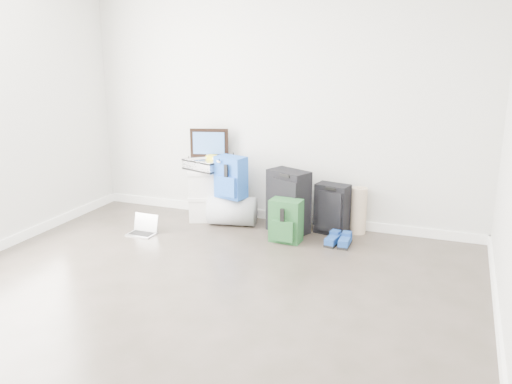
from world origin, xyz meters
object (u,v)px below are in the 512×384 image
at_px(boxes_stack, 207,194).
at_px(carry_on, 332,209).
at_px(duffel_bag, 232,211).
at_px(laptop, 143,229).
at_px(large_suitcase, 288,202).
at_px(briefcase, 206,164).

relative_size(boxes_stack, carry_on, 1.09).
bearing_deg(carry_on, boxes_stack, -166.99).
bearing_deg(duffel_bag, laptop, -152.50).
height_order(boxes_stack, large_suitcase, large_suitcase).
bearing_deg(briefcase, laptop, -101.89).
relative_size(boxes_stack, briefcase, 1.34).
distance_m(large_suitcase, carry_on, 0.47).
xyz_separation_m(carry_on, laptop, (-1.87, -0.72, -0.22)).
xyz_separation_m(briefcase, duffel_bag, (0.35, -0.08, -0.49)).
relative_size(large_suitcase, carry_on, 1.25).
height_order(boxes_stack, duffel_bag, boxes_stack).
bearing_deg(carry_on, briefcase, -166.99).
distance_m(briefcase, laptop, 1.01).
bearing_deg(large_suitcase, laptop, -132.59).
xyz_separation_m(boxes_stack, laptop, (-0.42, -0.69, -0.25)).
height_order(duffel_bag, large_suitcase, large_suitcase).
bearing_deg(large_suitcase, carry_on, 39.11).
bearing_deg(briefcase, boxes_stack, -160.95).
xyz_separation_m(duffel_bag, carry_on, (1.10, 0.11, 0.11)).
bearing_deg(carry_on, duffel_bag, -162.23).
bearing_deg(laptop, boxes_stack, 60.00).
xyz_separation_m(briefcase, laptop, (-0.42, -0.69, -0.60)).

